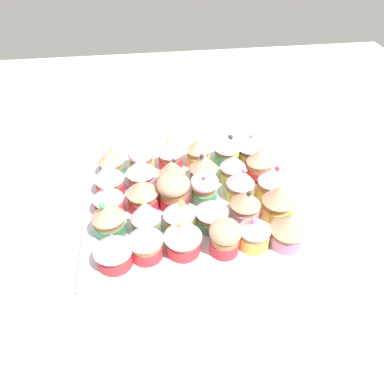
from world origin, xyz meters
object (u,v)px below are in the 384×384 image
(cupcake_10, at_px, (141,173))
(cupcake_29, at_px, (113,250))
(cupcake_2, at_px, (199,152))
(cupcake_16, at_px, (143,195))
(baking_tray, at_px, (192,205))
(cupcake_19, at_px, (245,205))
(cupcake_14, at_px, (204,187))
(cupcake_21, at_px, (179,215))
(cupcake_9, at_px, (172,174))
(cupcake_26, at_px, (225,237))
(cupcake_23, at_px, (108,217))
(cupcake_17, at_px, (108,199))
(cupcake_7, at_px, (233,167))
(cupcake_15, at_px, (174,191))
(cupcake_24, at_px, (288,229))
(cupcake_4, at_px, (141,158))
(cupcake_22, at_px, (146,217))
(cupcake_27, at_px, (183,237))
(cupcake_28, at_px, (145,240))
(cupcake_5, at_px, (111,162))
(cupcake_0, at_px, (250,148))
(cupcake_1, at_px, (228,150))
(cupcake_6, at_px, (259,163))
(cupcake_25, at_px, (254,231))
(cupcake_8, at_px, (203,167))
(cupcake_3, at_px, (170,153))
(cupcake_18, at_px, (278,201))
(cupcake_20, at_px, (212,213))
(cupcake_13, at_px, (240,183))
(cupcake_11, at_px, (109,178))
(cupcake_12, at_px, (272,182))

(cupcake_10, relative_size, cupcake_29, 1.01)
(cupcake_2, bearing_deg, cupcake_16, 45.33)
(baking_tray, xyz_separation_m, cupcake_19, (-0.09, 0.06, 0.04))
(cupcake_14, distance_m, cupcake_21, 0.10)
(cupcake_9, bearing_deg, cupcake_26, 111.05)
(cupcake_23, bearing_deg, cupcake_17, -86.99)
(baking_tray, bearing_deg, cupcake_16, 0.40)
(cupcake_7, xyz_separation_m, cupcake_15, (0.14, 0.07, 0.01))
(cupcake_10, relative_size, cupcake_24, 0.92)
(cupcake_26, bearing_deg, cupcake_2, -88.76)
(cupcake_4, distance_m, cupcake_22, 0.19)
(cupcake_27, xyz_separation_m, cupcake_28, (0.06, 0.00, 0.00))
(cupcake_5, height_order, cupcake_21, cupcake_21)
(cupcake_0, height_order, cupcake_22, cupcake_22)
(cupcake_1, xyz_separation_m, cupcake_16, (0.20, 0.13, 0.00))
(cupcake_24, bearing_deg, cupcake_14, -47.31)
(cupcake_19, relative_size, cupcake_29, 1.09)
(cupcake_4, xyz_separation_m, cupcake_10, (0.00, 0.06, 0.00))
(cupcake_6, xyz_separation_m, cupcake_19, (0.06, 0.13, 0.00))
(cupcake_5, relative_size, cupcake_19, 0.88)
(cupcake_0, relative_size, cupcake_28, 0.97)
(cupcake_2, xyz_separation_m, cupcake_25, (-0.06, 0.26, -0.00))
(cupcake_25, bearing_deg, cupcake_1, -91.55)
(cupcake_0, height_order, cupcake_8, cupcake_8)
(baking_tray, relative_size, cupcake_3, 5.88)
(cupcake_24, bearing_deg, cupcake_7, -74.19)
(cupcake_1, relative_size, cupcake_18, 0.97)
(baking_tray, height_order, cupcake_10, cupcake_10)
(cupcake_8, relative_size, cupcake_9, 1.01)
(cupcake_5, bearing_deg, cupcake_17, 89.29)
(cupcake_14, distance_m, cupcake_20, 0.08)
(cupcake_14, bearing_deg, cupcake_17, 2.07)
(cupcake_16, bearing_deg, cupcake_18, 167.29)
(cupcake_13, height_order, cupcake_14, cupcake_13)
(cupcake_10, distance_m, cupcake_11, 0.07)
(cupcake_9, height_order, cupcake_23, cupcake_23)
(cupcake_10, relative_size, cupcake_12, 0.93)
(cupcake_12, height_order, cupcake_14, cupcake_12)
(cupcake_27, bearing_deg, cupcake_21, -89.49)
(cupcake_18, bearing_deg, baking_tray, -20.26)
(cupcake_10, bearing_deg, cupcake_5, -39.81)
(cupcake_27, relative_size, cupcake_29, 1.02)
(cupcake_0, distance_m, cupcake_8, 0.13)
(cupcake_16, bearing_deg, cupcake_7, -161.77)
(cupcake_2, height_order, cupcake_9, cupcake_9)
(cupcake_13, bearing_deg, baking_tray, 4.19)
(cupcake_7, bearing_deg, cupcake_11, 1.07)
(cupcake_9, relative_size, cupcake_19, 0.94)
(cupcake_4, distance_m, cupcake_8, 0.14)
(cupcake_8, bearing_deg, cupcake_29, 47.47)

